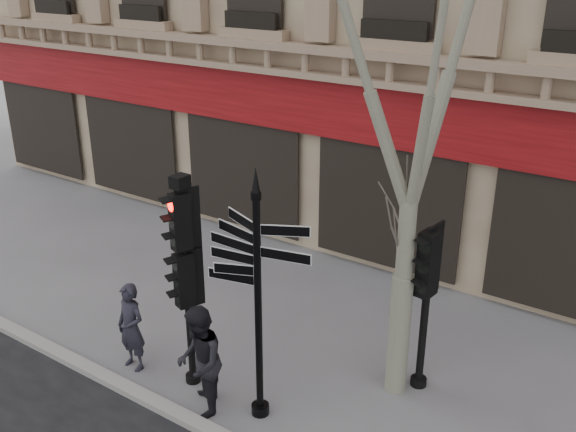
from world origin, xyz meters
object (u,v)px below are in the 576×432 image
(traffic_signal_secondary, at_px, (428,281))
(pedestrian_a, at_px, (131,327))
(fingerpost, at_px, (257,257))
(plane_tree, at_px, (422,35))
(traffic_signal_main, at_px, (185,258))
(pedestrian_b, at_px, (199,362))

(traffic_signal_secondary, bearing_deg, pedestrian_a, -145.38)
(fingerpost, distance_m, plane_tree, 3.76)
(traffic_signal_secondary, xyz_separation_m, pedestrian_a, (-4.32, -2.33, -1.17))
(plane_tree, bearing_deg, pedestrian_a, -153.49)
(traffic_signal_secondary, distance_m, plane_tree, 3.76)
(plane_tree, height_order, pedestrian_a, plane_tree)
(traffic_signal_main, height_order, traffic_signal_secondary, traffic_signal_main)
(traffic_signal_secondary, relative_size, pedestrian_a, 1.77)
(traffic_signal_main, xyz_separation_m, pedestrian_a, (-1.12, -0.27, -1.52))
(fingerpost, bearing_deg, pedestrian_a, -177.41)
(traffic_signal_secondary, distance_m, pedestrian_a, 5.04)
(traffic_signal_secondary, height_order, plane_tree, plane_tree)
(plane_tree, xyz_separation_m, pedestrian_b, (-2.27, -2.25, -4.79))
(traffic_signal_main, relative_size, traffic_signal_secondary, 1.30)
(fingerpost, xyz_separation_m, plane_tree, (1.48, 1.76, 2.98))
(pedestrian_a, bearing_deg, traffic_signal_main, 16.23)
(traffic_signal_secondary, bearing_deg, fingerpost, -124.06)
(fingerpost, distance_m, traffic_signal_main, 1.49)
(traffic_signal_main, distance_m, pedestrian_b, 1.62)
(traffic_signal_secondary, xyz_separation_m, plane_tree, (-0.28, -0.31, 3.74))
(traffic_signal_main, height_order, plane_tree, plane_tree)
(fingerpost, distance_m, pedestrian_b, 2.03)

